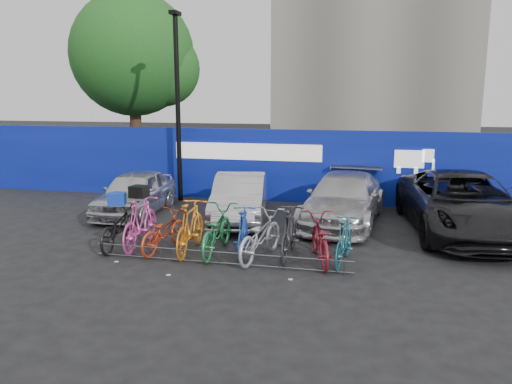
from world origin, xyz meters
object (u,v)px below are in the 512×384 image
(bike_6, at_px, (260,236))
(car_0, at_px, (135,193))
(bike_1, at_px, (140,223))
(car_1, at_px, (240,198))
(bike_0, at_px, (118,226))
(lamppost, at_px, (178,102))
(car_3, at_px, (462,203))
(bike_4, at_px, (216,230))
(bike_7, at_px, (289,233))
(bike_rack, at_px, (219,258))
(car_2, at_px, (344,199))
(bike_3, at_px, (190,227))
(bike_9, at_px, (344,241))
(bike_5, at_px, (243,231))
(bike_8, at_px, (320,239))
(bike_2, at_px, (164,231))
(tree, at_px, (138,57))

(bike_6, bearing_deg, car_0, -22.63)
(bike_1, bearing_deg, car_1, -121.85)
(bike_0, bearing_deg, car_1, -129.45)
(lamppost, height_order, car_3, lamppost)
(bike_4, bearing_deg, bike_7, -178.25)
(bike_1, bearing_deg, bike_7, 177.08)
(lamppost, xyz_separation_m, bike_rack, (3.20, -6.00, -3.11))
(car_2, bearing_deg, lamppost, 168.39)
(bike_4, height_order, bike_6, bike_4)
(bike_3, relative_size, bike_6, 1.00)
(car_1, xyz_separation_m, bike_1, (-1.61, -2.94, -0.06))
(bike_6, height_order, bike_7, bike_7)
(bike_rack, xyz_separation_m, bike_6, (0.75, 0.60, 0.36))
(bike_9, bearing_deg, bike_5, 3.95)
(bike_7, xyz_separation_m, bike_8, (0.68, -0.13, -0.06))
(lamppost, distance_m, car_0, 3.46)
(bike_9, bearing_deg, car_1, -37.09)
(car_0, bearing_deg, bike_rack, -49.41)
(bike_1, distance_m, bike_5, 2.46)
(bike_rack, bearing_deg, bike_0, 165.39)
(bike_7, bearing_deg, car_3, -143.37)
(bike_5, height_order, bike_6, bike_5)
(car_2, relative_size, bike_7, 2.47)
(bike_rack, distance_m, bike_7, 1.63)
(car_3, xyz_separation_m, bike_2, (-6.86, -3.10, -0.32))
(tree, bearing_deg, bike_8, -48.60)
(tree, xyz_separation_m, car_3, (12.13, -6.90, -4.29))
(car_1, relative_size, bike_1, 2.00)
(bike_1, xyz_separation_m, bike_6, (2.89, -0.19, -0.08))
(bike_3, distance_m, bike_7, 2.22)
(tree, bearing_deg, car_1, -47.95)
(car_2, relative_size, car_3, 0.83)
(car_2, height_order, bike_9, car_2)
(car_2, height_order, bike_2, car_2)
(car_2, bearing_deg, car_3, -1.01)
(bike_2, relative_size, bike_3, 0.88)
(car_0, relative_size, car_2, 0.82)
(car_2, distance_m, bike_6, 3.91)
(car_1, relative_size, bike_5, 2.25)
(bike_1, bearing_deg, tree, -67.93)
(bike_0, distance_m, bike_1, 0.53)
(car_3, height_order, bike_4, car_3)
(bike_9, bearing_deg, bike_8, 6.33)
(bike_1, xyz_separation_m, bike_9, (4.68, -0.14, -0.10))
(lamppost, xyz_separation_m, car_0, (-0.56, -2.19, -2.62))
(bike_8, relative_size, bike_9, 1.16)
(lamppost, height_order, bike_9, lamppost)
(car_1, xyz_separation_m, bike_2, (-0.98, -3.07, -0.19))
(car_2, xyz_separation_m, bike_7, (-0.99, -3.37, -0.11))
(car_3, xyz_separation_m, bike_6, (-4.60, -3.16, -0.26))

